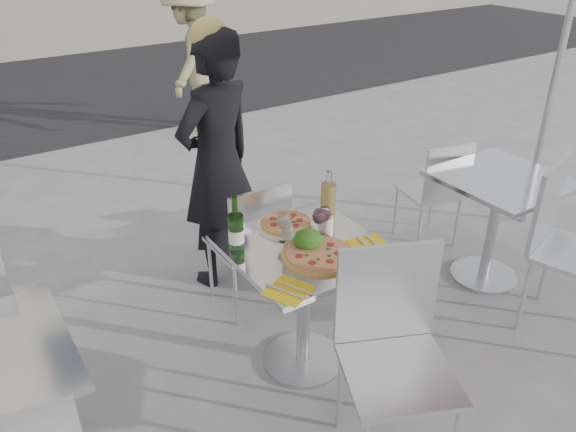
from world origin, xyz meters
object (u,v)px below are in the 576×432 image
side_table_right (497,207)px  carafe (328,202)px  wine_bottle (236,231)px  wineglass_white_a (288,233)px  wineglass_white_b (284,221)px  pizza_far (286,224)px  pizza_near (318,254)px  pedestrian_b (192,58)px  wineglass_red_a (319,217)px  wineglass_red_b (325,215)px  woman_diner (217,163)px  salad_plate (308,241)px  chair_near (392,341)px  side_chair_rnear (565,236)px  napkin_right (370,245)px  sugar_shaker (327,223)px  napkin_left (289,291)px  side_chair_rfar (437,186)px  chair_far (253,238)px  main_table (304,281)px

side_table_right → carafe: 1.31m
wine_bottle → wineglass_white_a: bearing=-35.6°
wineglass_white_b → pizza_far: bearing=52.6°
pizza_near → wineglass_white_a: bearing=134.6°
pedestrian_b → wineglass_white_a: (-1.26, -3.85, 0.07)m
wineglass_red_a → wineglass_red_b: (0.04, 0.00, 0.00)m
wineglass_red_b → woman_diner: bearing=97.1°
pedestrian_b → wineglass_red_a: (-1.05, -3.80, 0.07)m
wine_bottle → wineglass_red_a: wine_bottle is taller
salad_plate → chair_near: bearing=-88.3°
wineglass_red_b → pizza_far: bearing=126.0°
side_chair_rnear → salad_plate: bearing=144.1°
wine_bottle → napkin_right: (0.57, -0.31, -0.11)m
sugar_shaker → wineglass_red_a: (-0.06, -0.01, 0.06)m
wineglass_red_a → napkin_left: wineglass_red_a is taller
pizza_near → pizza_far: (0.03, 0.33, 0.00)m
pedestrian_b → wineglass_white_b: 3.92m
napkin_left → side_chair_rfar: bearing=-0.7°
chair_far → wine_bottle: size_ratio=2.95×
wineglass_red_a → wineglass_white_a: bearing=-167.1°
salad_plate → chair_far: bearing=89.2°
main_table → chair_far: bearing=88.3°
chair_far → woman_diner: 0.55m
chair_near → napkin_right: (0.24, 0.45, 0.16)m
chair_near → wineglass_red_b: (0.13, 0.67, 0.27)m
side_chair_rfar → pizza_near: size_ratio=2.38×
side_chair_rfar → wineglass_white_a: wineglass_white_a is taller
pizza_near → pizza_far: pizza_far is taller
pizza_near → sugar_shaker: sugar_shaker is taller
pizza_far → wineglass_white_b: size_ratio=1.93×
side_table_right → pizza_near: bearing=-175.8°
side_chair_rnear → wineglass_red_a: (-1.32, 0.55, 0.26)m
wineglass_red_a → side_chair_rfar: bearing=18.2°
side_table_right → chair_near: bearing=-157.0°
woman_diner → side_table_right: bearing=128.2°
side_chair_rfar → salad_plate: size_ratio=3.77×
pizza_near → wineglass_white_b: (-0.05, 0.22, 0.10)m
woman_diner → wineglass_red_a: woman_diner is taller
woman_diner → napkin_right: woman_diner is taller
main_table → wineglass_white_a: 0.34m
pedestrian_b → wineglass_white_a: 4.05m
wine_bottle → sugar_shaker: bearing=-10.5°
pedestrian_b → pizza_far: pedestrian_b is taller
woman_diner → side_chair_rnear: bearing=115.4°
woman_diner → wine_bottle: size_ratio=5.59×
side_table_right → napkin_left: size_ratio=3.15×
pizza_far → napkin_left: (-0.30, -0.48, -0.01)m
main_table → wineglass_white_b: bearing=116.2°
napkin_left → sugar_shaker: bearing=11.7°
pizza_near → salad_plate: bearing=84.6°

